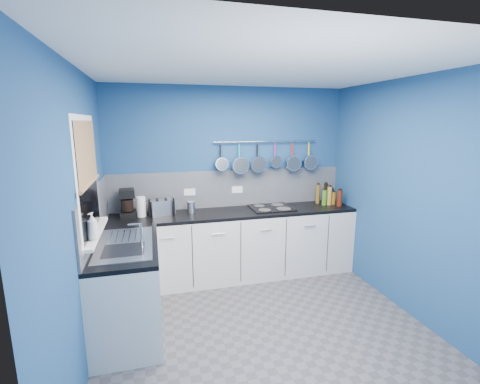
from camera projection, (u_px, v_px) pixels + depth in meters
name	position (u px, v px, depth m)	size (l,w,h in m)	color
floor	(263.00, 327.00, 3.42)	(3.20, 3.00, 0.02)	#47474C
ceiling	(267.00, 66.00, 2.91)	(3.20, 3.00, 0.02)	white
wall_back	(229.00, 181.00, 4.60)	(3.20, 0.02, 2.50)	navy
wall_front	(360.00, 277.00, 1.74)	(3.20, 0.02, 2.50)	navy
wall_left	(80.00, 220.00, 2.77)	(0.02, 3.00, 2.50)	navy
wall_right	(409.00, 198.00, 3.57)	(0.02, 3.00, 2.50)	navy
backsplash_back	(230.00, 188.00, 4.60)	(3.20, 0.02, 0.50)	gray
backsplash_left	(95.00, 213.00, 3.36)	(0.02, 1.80, 0.50)	gray
cabinet_run_back	(235.00, 245.00, 4.47)	(3.20, 0.60, 0.86)	silver
worktop_back	(235.00, 213.00, 4.38)	(3.20, 0.60, 0.04)	black
cabinet_run_left	(128.00, 289.00, 3.30)	(0.60, 1.20, 0.86)	silver
worktop_left	(125.00, 246.00, 3.20)	(0.60, 1.20, 0.04)	black
window_frame	(88.00, 178.00, 3.00)	(0.01, 1.00, 1.10)	white
window_glass	(88.00, 178.00, 3.00)	(0.01, 0.90, 1.00)	black
bamboo_blind	(87.00, 152.00, 2.96)	(0.01, 0.90, 0.55)	#A77B50
window_sill	(96.00, 233.00, 3.11)	(0.10, 0.98, 0.03)	white
sink_unit	(125.00, 244.00, 3.20)	(0.50, 0.95, 0.01)	silver
mixer_tap	(141.00, 236.00, 3.04)	(0.12, 0.08, 0.26)	silver
socket_left	(190.00, 192.00, 4.45)	(0.15, 0.01, 0.09)	white
socket_right	(237.00, 190.00, 4.61)	(0.15, 0.01, 0.09)	white
pot_rail	(266.00, 142.00, 4.56)	(0.02, 0.02, 1.45)	silver
soap_bottle_a	(92.00, 226.00, 2.86)	(0.09, 0.09, 0.24)	white
soap_bottle_b	(94.00, 228.00, 2.92)	(0.08, 0.08, 0.17)	white
paper_towel	(141.00, 207.00, 4.11)	(0.11, 0.11, 0.25)	white
coffee_maker	(127.00, 203.00, 4.11)	(0.19, 0.21, 0.34)	black
toaster	(162.00, 207.00, 4.20)	(0.29, 0.17, 0.19)	silver
canister	(191.00, 207.00, 4.29)	(0.10, 0.10, 0.15)	silver
hob	(271.00, 208.00, 4.54)	(0.55, 0.49, 0.01)	black
pan_0	(221.00, 156.00, 4.43)	(0.17, 0.12, 0.36)	silver
pan_1	(239.00, 158.00, 4.50)	(0.23, 0.12, 0.42)	silver
pan_2	(257.00, 157.00, 4.56)	(0.22, 0.10, 0.41)	silver
pan_3	(275.00, 155.00, 4.62)	(0.17, 0.10, 0.36)	silver
pan_4	(292.00, 156.00, 4.68)	(0.22, 0.11, 0.41)	silver
pan_5	(309.00, 155.00, 4.75)	(0.21, 0.11, 0.40)	silver
condiment_0	(331.00, 196.00, 4.83)	(0.07, 0.07, 0.20)	black
condiment_1	(326.00, 193.00, 4.79)	(0.05, 0.05, 0.29)	black
condiment_2	(318.00, 194.00, 4.79)	(0.06, 0.06, 0.27)	brown
condiment_3	(333.00, 198.00, 4.74)	(0.07, 0.07, 0.18)	#8C5914
condiment_4	(329.00, 196.00, 4.70)	(0.06, 0.06, 0.26)	olive
condiment_5	(324.00, 198.00, 4.69)	(0.07, 0.07, 0.21)	#3F721E
condiment_6	(340.00, 198.00, 4.64)	(0.07, 0.07, 0.22)	#4C190C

